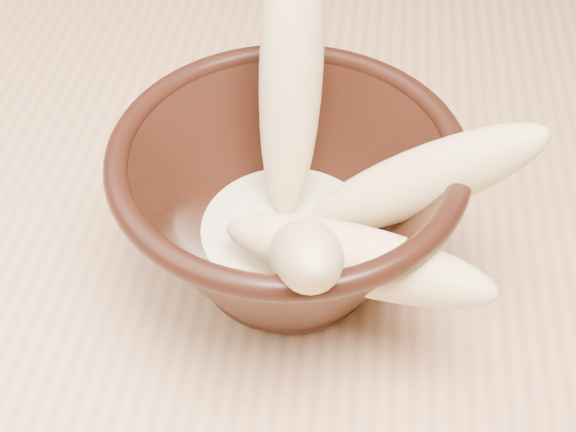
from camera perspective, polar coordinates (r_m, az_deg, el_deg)
The scene contains 7 objects.
table at distance 0.58m, azimuth -13.60°, elevation -7.14°, with size 1.20×0.80×0.75m.
bowl at distance 0.45m, azimuth 0.00°, elevation 0.80°, with size 0.19×0.19×0.10m.
milk_puddle at distance 0.47m, azimuth 0.00°, elevation -1.43°, with size 0.11×0.11×0.01m, color beige.
banana_upright at distance 0.45m, azimuth 0.23°, elevation 10.51°, with size 0.04×0.04×0.17m, color #FAD993.
banana_right at distance 0.43m, azimuth 9.24°, elevation 2.39°, with size 0.04×0.04×0.15m, color #FAD993.
banana_across at distance 0.41m, azimuth 4.64°, elevation -3.03°, with size 0.04×0.04×0.15m, color #FAD993.
banana_front at distance 0.39m, azimuth 1.24°, elevation -2.80°, with size 0.04×0.04×0.13m, color #FAD993.
Camera 1 is at (0.17, -0.32, 1.13)m, focal length 50.00 mm.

